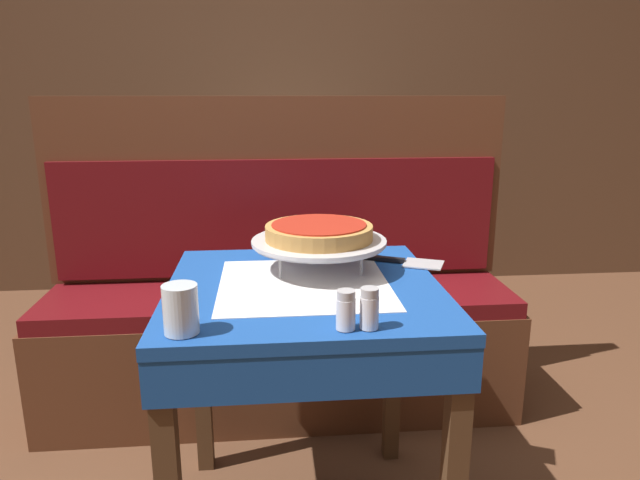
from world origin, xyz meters
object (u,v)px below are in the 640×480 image
object	(u,v)px
deep_dish_pizza	(319,232)
pizza_server	(399,261)
pizza_pan_stand	(319,243)
condiment_caddy	(302,176)
dining_table_rear	(298,207)
pepper_shaker	(369,308)
booth_bench	(281,319)
salt_shaker	(346,310)
dining_table_front	(304,320)
water_glass_near	(181,309)

from	to	relation	value
deep_dish_pizza	pizza_server	bearing A→B (deg)	11.98
pizza_pan_stand	pizza_server	size ratio (longest dim) A/B	1.33
pizza_server	condiment_caddy	xyz separation A→B (m)	(-0.19, 1.44, 0.04)
dining_table_rear	deep_dish_pizza	world-z (taller)	deep_dish_pizza
deep_dish_pizza	condiment_caddy	bearing A→B (deg)	88.15
deep_dish_pizza	pepper_shaker	size ratio (longest dim) A/B	3.34
pizza_server	condiment_caddy	world-z (taller)	condiment_caddy
booth_bench	salt_shaker	distance (m)	1.10
deep_dish_pizza	salt_shaker	bearing A→B (deg)	-87.49
booth_bench	pizza_pan_stand	size ratio (longest dim) A/B	4.86
pizza_pan_stand	salt_shaker	size ratio (longest dim) A/B	4.39
dining_table_front	condiment_caddy	xyz separation A→B (m)	(0.10, 1.61, 0.15)
dining_table_front	water_glass_near	xyz separation A→B (m)	(-0.27, -0.28, 0.15)
dining_table_rear	pizza_pan_stand	xyz separation A→B (m)	(-0.03, -1.55, 0.21)
booth_bench	water_glass_near	world-z (taller)	booth_bench
dining_table_rear	booth_bench	xyz separation A→B (m)	(-0.12, -0.96, -0.26)
water_glass_near	salt_shaker	world-z (taller)	water_glass_near
salt_shaker	condiment_caddy	xyz separation A→B (m)	(0.03, 1.90, 0.01)
booth_bench	water_glass_near	xyz separation A→B (m)	(-0.22, -0.99, 0.44)
dining_table_front	water_glass_near	distance (m)	0.42
dining_table_front	pizza_server	size ratio (longest dim) A/B	2.69
deep_dish_pizza	water_glass_near	bearing A→B (deg)	-128.71
condiment_caddy	pizza_pan_stand	bearing A→B (deg)	-91.85
pizza_pan_stand	deep_dish_pizza	size ratio (longest dim) A/B	1.26
water_glass_near	condiment_caddy	world-z (taller)	condiment_caddy
deep_dish_pizza	condiment_caddy	distance (m)	1.49
deep_dish_pizza	salt_shaker	xyz separation A→B (m)	(0.02, -0.41, -0.07)
water_glass_near	pepper_shaker	distance (m)	0.39
deep_dish_pizza	condiment_caddy	size ratio (longest dim) A/B	1.59
water_glass_near	salt_shaker	xyz separation A→B (m)	(0.34, -0.01, -0.01)
dining_table_rear	water_glass_near	bearing A→B (deg)	-100.09
pizza_server	salt_shaker	xyz separation A→B (m)	(-0.22, -0.46, 0.04)
deep_dish_pizza	pepper_shaker	world-z (taller)	deep_dish_pizza
pizza_pan_stand	water_glass_near	bearing A→B (deg)	-128.71
deep_dish_pizza	pepper_shaker	distance (m)	0.42
salt_shaker	pepper_shaker	distance (m)	0.05
dining_table_front	pizza_pan_stand	size ratio (longest dim) A/B	2.03
booth_bench	pizza_server	xyz separation A→B (m)	(0.33, -0.54, 0.39)
dining_table_rear	pizza_server	bearing A→B (deg)	-82.06
pizza_pan_stand	water_glass_near	xyz separation A→B (m)	(-0.32, -0.40, -0.03)
salt_shaker	pepper_shaker	world-z (taller)	pepper_shaker
booth_bench	deep_dish_pizza	bearing A→B (deg)	-80.75
dining_table_rear	condiment_caddy	bearing A→B (deg)	-70.29
pizza_pan_stand	salt_shaker	world-z (taller)	pizza_pan_stand
condiment_caddy	deep_dish_pizza	bearing A→B (deg)	-91.85
water_glass_near	condiment_caddy	xyz separation A→B (m)	(0.37, 1.89, -0.00)
deep_dish_pizza	water_glass_near	size ratio (longest dim) A/B	2.87
water_glass_near	condiment_caddy	size ratio (longest dim) A/B	0.55
booth_bench	pizza_pan_stand	xyz separation A→B (m)	(0.10, -0.59, 0.47)
pizza_pan_stand	dining_table_rear	bearing A→B (deg)	88.98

